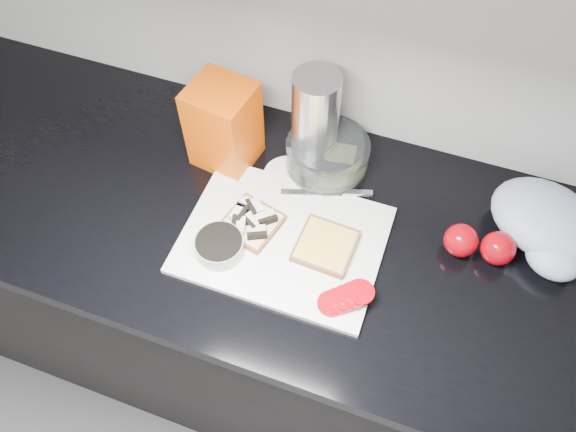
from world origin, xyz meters
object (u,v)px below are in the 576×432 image
object	(u,v)px
bread_bag	(224,125)
steel_canister	(315,121)
glass_bowl	(327,156)
cutting_board	(283,240)

from	to	relation	value
bread_bag	steel_canister	xyz separation A→B (m)	(0.18, 0.06, 0.02)
glass_bowl	steel_canister	xyz separation A→B (m)	(-0.04, 0.01, 0.08)
cutting_board	glass_bowl	distance (m)	0.22
glass_bowl	bread_bag	xyz separation A→B (m)	(-0.22, -0.05, 0.06)
steel_canister	glass_bowl	bearing A→B (deg)	-22.16
glass_bowl	bread_bag	size ratio (longest dim) A/B	0.91
bread_bag	glass_bowl	bearing A→B (deg)	20.28
cutting_board	steel_canister	world-z (taller)	steel_canister
glass_bowl	bread_bag	world-z (taller)	bread_bag
cutting_board	bread_bag	distance (m)	0.28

